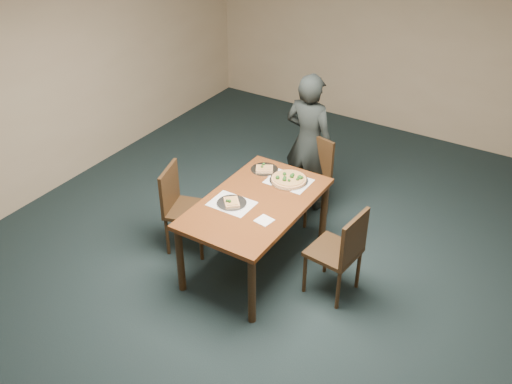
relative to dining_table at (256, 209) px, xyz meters
The scene contains 13 objects.
ground 0.77m from the dining_table, 63.18° to the right, with size 8.00×8.00×0.00m, color black.
room_shell 1.15m from the dining_table, 63.18° to the right, with size 8.00×8.00×8.00m.
dining_table is the anchor object (origin of this frame).
chair_far 1.11m from the dining_table, 89.22° to the left, with size 0.51×0.51×0.91m.
chair_left 0.82m from the dining_table, 169.86° to the right, with size 0.53×0.53×0.91m.
chair_right 0.89m from the dining_table, ahead, with size 0.46×0.46×0.91m.
diner 1.25m from the dining_table, 94.30° to the left, with size 0.58×0.38×1.58m, color black.
placemat_main 0.49m from the dining_table, 79.41° to the left, with size 0.42×0.32×0.00m, color white.
placemat_near 0.25m from the dining_table, 136.29° to the right, with size 0.40×0.30×0.00m, color white.
pizza_pan 0.49m from the dining_table, 79.16° to the left, with size 0.38×0.38×0.07m.
slice_plate_near 0.25m from the dining_table, 136.19° to the right, with size 0.28×0.28×0.06m.
slice_plate_far 0.59m from the dining_table, 113.53° to the left, with size 0.28×0.28×0.06m.
napkin 0.34m from the dining_table, 44.95° to the right, with size 0.14×0.14×0.01m, color white.
Camera 1 is at (2.17, -3.41, 3.71)m, focal length 40.00 mm.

